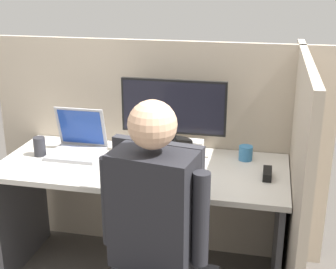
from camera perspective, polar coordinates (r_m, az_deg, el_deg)
cubicle_panel_back at (r=2.95m, az=-1.33°, el=-1.74°), size 2.11×0.04×1.36m
cubicle_panel_right at (r=2.49m, az=15.20°, el=-6.60°), size 0.04×1.31×1.36m
desk at (r=2.68m, az=-3.15°, el=-6.99°), size 1.61×0.68×0.72m
paper_box at (r=2.73m, az=0.62°, el=-1.84°), size 0.33×0.24×0.07m
monitor at (r=2.65m, az=0.65°, el=2.88°), size 0.60×0.23×0.38m
laptop at (r=2.80m, az=-10.95°, el=-1.29°), size 0.30×0.26×0.27m
mouse at (r=2.53m, az=-6.20°, el=-4.19°), size 0.06×0.05×0.03m
stapler at (r=2.50m, az=12.01°, el=-4.70°), size 0.04×0.13×0.04m
carrot_toy at (r=2.32m, az=0.19°, el=-6.09°), size 0.05×0.15×0.05m
office_chair at (r=2.19m, az=-1.49°, el=-14.76°), size 0.54×0.60×1.02m
person at (r=1.94m, az=-1.90°, el=-11.81°), size 0.47×0.46×1.28m
coffee_mug at (r=2.70m, az=9.45°, el=-2.24°), size 0.08×0.08×0.08m
pen_cup at (r=2.82m, az=-15.39°, el=-1.42°), size 0.07×0.07×0.11m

